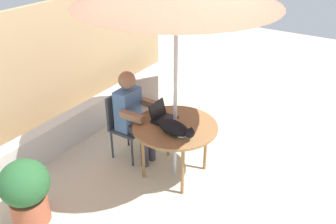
{
  "coord_description": "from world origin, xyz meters",
  "views": [
    {
      "loc": [
        -3.15,
        -1.94,
        2.91
      ],
      "look_at": [
        0.0,
        0.1,
        0.85
      ],
      "focal_mm": 38.88,
      "sensor_mm": 36.0,
      "label": 1
    }
  ],
  "objects": [
    {
      "name": "person_seated",
      "position": [
        0.0,
        0.64,
        0.69
      ],
      "size": [
        0.48,
        0.48,
        1.23
      ],
      "color": "#4C72A5",
      "rests_on": "ground"
    },
    {
      "name": "cat",
      "position": [
        -0.18,
        -0.11,
        0.79
      ],
      "size": [
        0.24,
        0.65,
        0.17
      ],
      "color": "black",
      "rests_on": "patio_table"
    },
    {
      "name": "chair_occupied",
      "position": [
        0.0,
        0.79,
        0.52
      ],
      "size": [
        0.4,
        0.4,
        0.89
      ],
      "color": "#33383F",
      "rests_on": "ground"
    },
    {
      "name": "patio_table",
      "position": [
        0.0,
        0.0,
        0.65
      ],
      "size": [
        1.02,
        1.02,
        0.7
      ],
      "color": "olive",
      "rests_on": "ground"
    },
    {
      "name": "chair_empty",
      "position": [
        0.53,
        0.79,
        0.52
      ],
      "size": [
        0.55,
        0.55,
        0.89
      ],
      "color": "#B2A899",
      "rests_on": "ground"
    },
    {
      "name": "ground_plane",
      "position": [
        0.0,
        0.0,
        0.0
      ],
      "size": [
        14.0,
        14.0,
        0.0
      ],
      "primitive_type": "plane",
      "color": "beige"
    },
    {
      "name": "laptop",
      "position": [
        0.03,
        0.22,
        0.77
      ],
      "size": [
        0.31,
        0.26,
        0.21
      ],
      "color": "black",
      "rests_on": "patio_table"
    },
    {
      "name": "potted_plant_near_fence",
      "position": [
        -1.52,
        0.86,
        0.42
      ],
      "size": [
        0.52,
        0.52,
        0.75
      ],
      "color": "#9E5138",
      "rests_on": "ground"
    },
    {
      "name": "fence_back",
      "position": [
        0.0,
        2.19,
        0.93
      ],
      "size": [
        5.57,
        0.08,
        1.86
      ],
      "primitive_type": "cube",
      "color": "tan",
      "rests_on": "ground"
    },
    {
      "name": "planter_wall_low",
      "position": [
        0.0,
        1.61,
        0.23
      ],
      "size": [
        5.01,
        0.2,
        0.46
      ],
      "primitive_type": "cube",
      "color": "beige",
      "rests_on": "ground"
    }
  ]
}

